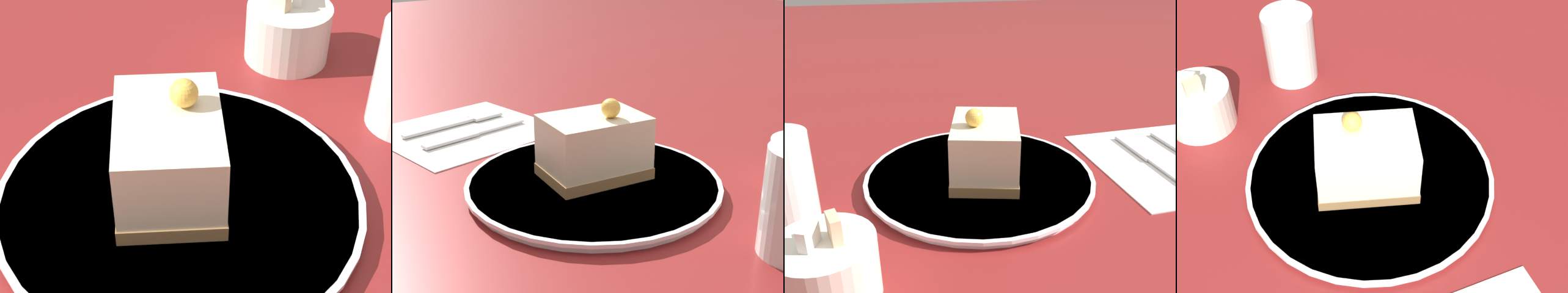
{
  "view_description": "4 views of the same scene",
  "coord_description": "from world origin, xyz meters",
  "views": [
    {
      "loc": [
        -0.11,
        -0.37,
        0.35
      ],
      "look_at": [
        0.01,
        -0.02,
        0.04
      ],
      "focal_mm": 60.0,
      "sensor_mm": 36.0,
      "label": 1
    },
    {
      "loc": [
        0.37,
        -0.41,
        0.25
      ],
      "look_at": [
        0.0,
        -0.05,
        0.06
      ],
      "focal_mm": 50.0,
      "sensor_mm": 36.0,
      "label": 2
    },
    {
      "loc": [
        0.09,
        0.42,
        0.26
      ],
      "look_at": [
        -0.01,
        -0.04,
        0.05
      ],
      "focal_mm": 40.0,
      "sensor_mm": 36.0,
      "label": 3
    },
    {
      "loc": [
        -0.38,
        0.1,
        0.48
      ],
      "look_at": [
        0.0,
        -0.04,
        0.04
      ],
      "focal_mm": 50.0,
      "sensor_mm": 36.0,
      "label": 4
    }
  ],
  "objects": [
    {
      "name": "sugar_bowl",
      "position": [
        0.15,
        0.13,
        0.03
      ],
      "size": [
        0.08,
        0.08,
        0.08
      ],
      "color": "silver",
      "rests_on": "ground_plane"
    },
    {
      "name": "ground_plane",
      "position": [
        0.0,
        0.0,
        0.0
      ],
      "size": [
        4.0,
        4.0,
        0.0
      ],
      "primitive_type": "plane",
      "color": "maroon"
    },
    {
      "name": "plate",
      "position": [
        -0.01,
        -0.03,
        0.01
      ],
      "size": [
        0.27,
        0.27,
        0.01
      ],
      "color": "white",
      "rests_on": "ground_plane"
    },
    {
      "name": "cake_slice",
      "position": [
        -0.01,
        -0.03,
        0.05
      ],
      "size": [
        0.1,
        0.12,
        0.09
      ],
      "rotation": [
        0.0,
        0.0,
        -0.25
      ],
      "color": "olive",
      "rests_on": "plate"
    }
  ]
}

